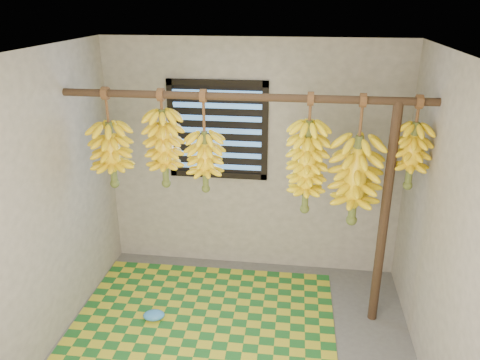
% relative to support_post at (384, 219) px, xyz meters
% --- Properties ---
extents(floor, '(3.00, 3.00, 0.01)m').
position_rel_support_post_xyz_m(floor, '(-1.20, -0.70, -1.00)').
color(floor, '#535353').
rests_on(floor, ground).
extents(ceiling, '(3.00, 3.00, 0.01)m').
position_rel_support_post_xyz_m(ceiling, '(-1.20, -0.70, 1.40)').
color(ceiling, silver).
rests_on(ceiling, wall_back).
extents(wall_back, '(3.00, 0.01, 2.40)m').
position_rel_support_post_xyz_m(wall_back, '(-1.20, 0.80, 0.20)').
color(wall_back, slate).
rests_on(wall_back, floor).
extents(wall_left, '(0.01, 3.00, 2.40)m').
position_rel_support_post_xyz_m(wall_left, '(-2.71, -0.70, 0.20)').
color(wall_left, slate).
rests_on(wall_left, floor).
extents(wall_right, '(0.01, 3.00, 2.40)m').
position_rel_support_post_xyz_m(wall_right, '(0.30, -0.70, 0.20)').
color(wall_right, slate).
rests_on(wall_right, floor).
extents(window, '(1.00, 0.04, 1.00)m').
position_rel_support_post_xyz_m(window, '(-1.55, 0.78, 0.50)').
color(window, black).
rests_on(window, wall_back).
extents(hanging_pole, '(3.00, 0.06, 0.06)m').
position_rel_support_post_xyz_m(hanging_pole, '(-1.20, 0.00, 1.00)').
color(hanging_pole, '#3D261A').
rests_on(hanging_pole, wall_left).
extents(support_post, '(0.08, 0.08, 2.00)m').
position_rel_support_post_xyz_m(support_post, '(0.00, 0.00, 0.00)').
color(support_post, '#3D261A').
rests_on(support_post, floor).
extents(woven_mat, '(2.36, 1.90, 0.01)m').
position_rel_support_post_xyz_m(woven_mat, '(-1.51, -0.31, -0.99)').
color(woven_mat, '#1B5E22').
rests_on(woven_mat, floor).
extents(plastic_bag, '(0.22, 0.18, 0.08)m').
position_rel_support_post_xyz_m(plastic_bag, '(-1.97, -0.30, -0.95)').
color(plastic_bag, '#3988D5').
rests_on(plastic_bag, woven_mat).
extents(banana_bunch_a, '(0.35, 0.35, 0.87)m').
position_rel_support_post_xyz_m(banana_bunch_a, '(-2.34, 0.00, 0.47)').
color(banana_bunch_a, brown).
rests_on(banana_bunch_a, hanging_pole).
extents(banana_bunch_b, '(0.31, 0.31, 0.84)m').
position_rel_support_post_xyz_m(banana_bunch_b, '(-1.87, 0.00, 0.54)').
color(banana_bunch_b, brown).
rests_on(banana_bunch_b, hanging_pole).
extents(banana_bunch_c, '(0.31, 0.31, 0.87)m').
position_rel_support_post_xyz_m(banana_bunch_c, '(-1.52, -0.00, 0.44)').
color(banana_bunch_c, brown).
rests_on(banana_bunch_c, hanging_pole).
extents(banana_bunch_d, '(0.31, 0.31, 1.01)m').
position_rel_support_post_xyz_m(banana_bunch_d, '(-0.66, 0.00, 0.43)').
color(banana_bunch_d, brown).
rests_on(banana_bunch_d, hanging_pole).
extents(banana_bunch_e, '(0.40, 0.40, 1.09)m').
position_rel_support_post_xyz_m(banana_bunch_e, '(-0.27, -0.00, 0.34)').
color(banana_bunch_e, brown).
rests_on(banana_bunch_e, hanging_pole).
extents(banana_bunch_f, '(0.28, 0.28, 0.75)m').
position_rel_support_post_xyz_m(banana_bunch_f, '(0.15, 0.00, 0.57)').
color(banana_bunch_f, brown).
rests_on(banana_bunch_f, hanging_pole).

